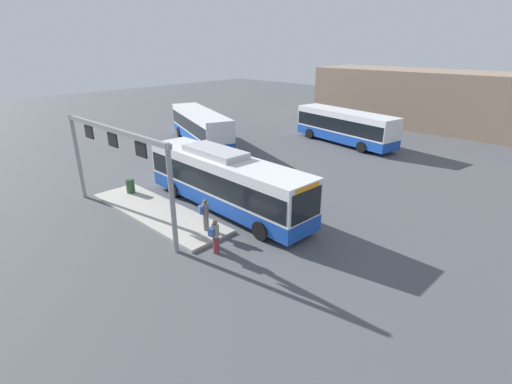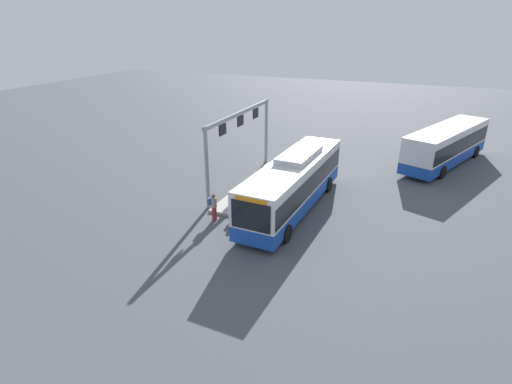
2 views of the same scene
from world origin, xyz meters
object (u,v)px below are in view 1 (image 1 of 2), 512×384
Objects in this scene: person_boarding at (215,236)px; bus_main at (225,179)px; bus_background_right at (201,125)px; trash_bin at (130,186)px; person_waiting_near at (205,214)px; bus_background_left at (345,125)px.

bus_main is at bearing 35.46° from person_boarding.
bus_background_right is (-12.94, 8.68, -0.03)m from bus_main.
bus_background_right is 12.56× the size of trash_bin.
bus_main is 15.58m from bus_background_right.
person_waiting_near is 7.50m from trash_bin.
bus_background_left is at bearing 9.86° from person_boarding.
bus_main reaches higher than bus_background_left.
bus_background_left is at bearing 81.75° from trash_bin.
person_waiting_near is (-1.89, 0.99, 0.16)m from person_boarding.
person_boarding is at bearing 116.99° from bus_background_left.
person_waiting_near reaches higher than trash_bin.
trash_bin is at bearing 77.29° from person_boarding.
bus_main is 18.34m from bus_background_left.
person_boarding is (3.37, -3.76, -0.92)m from bus_main.
bus_background_left is 13.69m from bus_background_right.
bus_background_left is 22.77m from person_boarding.
bus_main is 1.05× the size of bus_background_right.
bus_background_left is at bearing 102.05° from bus_main.
bus_main is 7.11× the size of person_waiting_near.
bus_main reaches higher than person_boarding.
person_waiting_near is (1.47, -2.77, -0.76)m from bus_main.
bus_background_left reaches higher than person_waiting_near.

